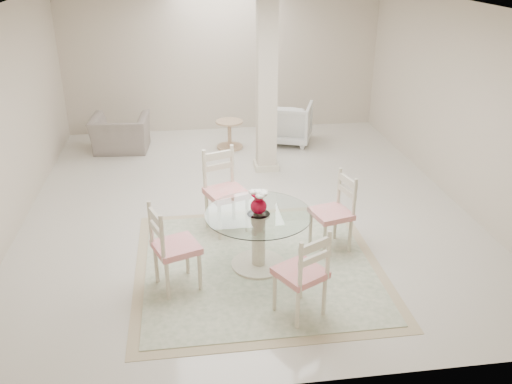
{
  "coord_description": "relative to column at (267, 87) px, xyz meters",
  "views": [
    {
      "loc": [
        -0.8,
        -6.89,
        3.38
      ],
      "look_at": [
        -0.05,
        -1.45,
        0.85
      ],
      "focal_mm": 38.0,
      "sensor_mm": 36.0,
      "label": 1
    }
  ],
  "objects": [
    {
      "name": "column",
      "position": [
        0.0,
        0.0,
        0.0
      ],
      "size": [
        0.3,
        0.3,
        2.7
      ],
      "primitive_type": "cube",
      "color": "beige",
      "rests_on": "ground"
    },
    {
      "name": "armchair_white",
      "position": [
        0.6,
        1.2,
        -0.97
      ],
      "size": [
        1.03,
        1.05,
        0.75
      ],
      "primitive_type": "imported",
      "rotation": [
        0.0,
        0.0,
        2.8
      ],
      "color": "white",
      "rests_on": "ground"
    },
    {
      "name": "dining_chair_north",
      "position": [
        -0.85,
        -1.97,
        -0.73
      ],
      "size": [
        0.61,
        0.61,
        1.17
      ],
      "rotation": [
        0.0,
        0.0,
        0.36
      ],
      "color": "beige",
      "rests_on": "ground"
    },
    {
      "name": "room_shell",
      "position": [
        -0.5,
        -1.3,
        0.51
      ],
      "size": [
        6.02,
        7.02,
        2.71
      ],
      "color": "beige",
      "rests_on": "ground"
    },
    {
      "name": "dining_chair_south",
      "position": [
        -0.23,
        -3.92,
        -0.79
      ],
      "size": [
        0.58,
        0.58,
        1.06
      ],
      "rotation": [
        0.0,
        0.0,
        3.65
      ],
      "color": "beige",
      "rests_on": "ground"
    },
    {
      "name": "red_vase",
      "position": [
        -0.54,
        -2.95,
        -0.52
      ],
      "size": [
        0.21,
        0.2,
        0.28
      ],
      "color": "#9E041E",
      "rests_on": "dining_table"
    },
    {
      "name": "dining_table",
      "position": [
        -0.55,
        -2.95,
        -1.0
      ],
      "size": [
        1.18,
        1.18,
        0.68
      ],
      "rotation": [
        0.0,
        0.0,
        0.3
      ],
      "color": "beige",
      "rests_on": "ground"
    },
    {
      "name": "dining_chair_west",
      "position": [
        -1.52,
        -3.25,
        -0.77
      ],
      "size": [
        0.56,
        0.56,
        1.09
      ],
      "rotation": [
        0.0,
        0.0,
        1.93
      ],
      "color": "beige",
      "rests_on": "ground"
    },
    {
      "name": "dining_chair_east",
      "position": [
        0.43,
        -2.65,
        -0.79
      ],
      "size": [
        0.52,
        0.52,
        1.06
      ],
      "rotation": [
        0.0,
        0.0,
        -1.31
      ],
      "color": "beige",
      "rests_on": "ground"
    },
    {
      "name": "ground",
      "position": [
        -0.5,
        -1.3,
        -1.35
      ],
      "size": [
        7.0,
        7.0,
        0.0
      ],
      "primitive_type": "plane",
      "color": "beige",
      "rests_on": "ground"
    },
    {
      "name": "recliner_taupe",
      "position": [
        -2.42,
        1.18,
        -1.04
      ],
      "size": [
        1.03,
        0.92,
        0.63
      ],
      "primitive_type": "imported",
      "rotation": [
        0.0,
        0.0,
        3.06
      ],
      "color": "gray",
      "rests_on": "ground"
    },
    {
      "name": "area_rug",
      "position": [
        -0.55,
        -2.95,
        -1.34
      ],
      "size": [
        2.79,
        2.79,
        0.02
      ],
      "color": "tan",
      "rests_on": "ground"
    },
    {
      "name": "side_table",
      "position": [
        -0.5,
        1.05,
        -1.12
      ],
      "size": [
        0.49,
        0.49,
        0.5
      ],
      "color": "tan",
      "rests_on": "ground"
    }
  ]
}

